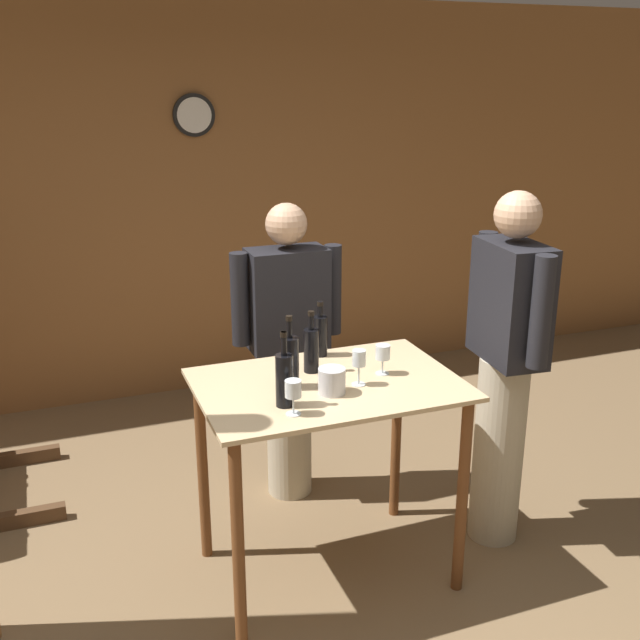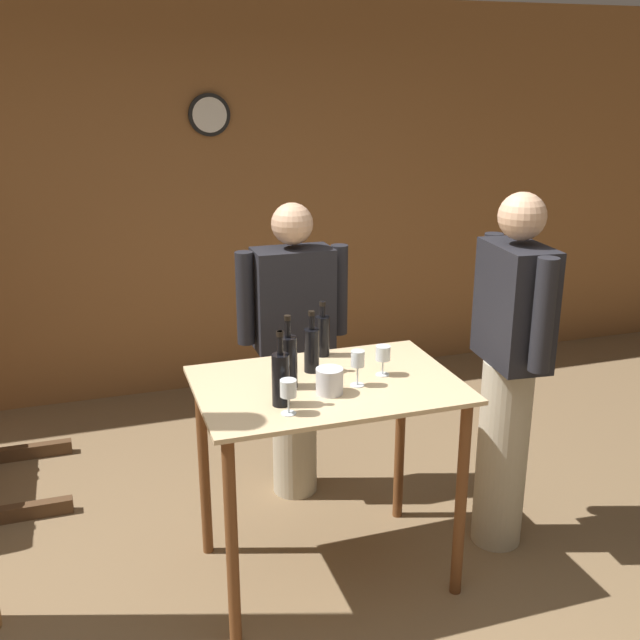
{
  "view_description": "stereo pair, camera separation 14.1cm",
  "coord_description": "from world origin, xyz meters",
  "px_view_note": "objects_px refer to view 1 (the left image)",
  "views": [
    {
      "loc": [
        -0.92,
        -2.31,
        2.2
      ],
      "look_at": [
        0.16,
        0.53,
        1.2
      ],
      "focal_mm": 42.0,
      "sensor_mm": 36.0,
      "label": 1
    },
    {
      "loc": [
        -0.79,
        -2.36,
        2.2
      ],
      "look_at": [
        0.16,
        0.53,
        1.2
      ],
      "focal_mm": 42.0,
      "sensor_mm": 36.0,
      "label": 2
    }
  ],
  "objects_px": {
    "wine_bottle_far_left": "(284,378)",
    "wine_bottle_right": "(320,334)",
    "wine_bottle_left": "(290,361)",
    "wine_glass_near_center": "(359,360)",
    "wine_glass_near_right": "(383,353)",
    "wine_bottle_center": "(311,349)",
    "person_host": "(505,365)",
    "wine_glass_near_left": "(293,390)",
    "ice_bucket": "(332,381)",
    "person_visitor_with_scarf": "(288,348)"
  },
  "relations": [
    {
      "from": "wine_glass_near_left",
      "to": "wine_glass_near_right",
      "type": "relative_size",
      "value": 1.05
    },
    {
      "from": "wine_bottle_left",
      "to": "wine_glass_near_center",
      "type": "xyz_separation_m",
      "value": [
        0.28,
        -0.08,
        -0.01
      ]
    },
    {
      "from": "wine_bottle_center",
      "to": "wine_bottle_right",
      "type": "relative_size",
      "value": 1.07
    },
    {
      "from": "wine_glass_near_left",
      "to": "wine_bottle_center",
      "type": "bearing_deg",
      "value": 60.94
    },
    {
      "from": "wine_bottle_far_left",
      "to": "wine_bottle_right",
      "type": "xyz_separation_m",
      "value": [
        0.33,
        0.47,
        -0.01
      ]
    },
    {
      "from": "wine_glass_near_center",
      "to": "wine_bottle_center",
      "type": "bearing_deg",
      "value": 122.46
    },
    {
      "from": "wine_bottle_right",
      "to": "person_host",
      "type": "xyz_separation_m",
      "value": [
        0.8,
        -0.34,
        -0.14
      ]
    },
    {
      "from": "wine_bottle_right",
      "to": "person_visitor_with_scarf",
      "type": "height_order",
      "value": "person_visitor_with_scarf"
    },
    {
      "from": "wine_bottle_center",
      "to": "person_host",
      "type": "height_order",
      "value": "person_host"
    },
    {
      "from": "wine_glass_near_left",
      "to": "person_visitor_with_scarf",
      "type": "bearing_deg",
      "value": 72.81
    },
    {
      "from": "person_host",
      "to": "wine_bottle_center",
      "type": "bearing_deg",
      "value": 169.65
    },
    {
      "from": "wine_glass_near_center",
      "to": "wine_bottle_far_left",
      "type": "bearing_deg",
      "value": -166.29
    },
    {
      "from": "wine_bottle_left",
      "to": "wine_bottle_right",
      "type": "xyz_separation_m",
      "value": [
        0.25,
        0.31,
        -0.02
      ]
    },
    {
      "from": "wine_bottle_left",
      "to": "wine_bottle_far_left",
      "type": "bearing_deg",
      "value": -115.08
    },
    {
      "from": "wine_bottle_right",
      "to": "wine_glass_near_right",
      "type": "relative_size",
      "value": 1.96
    },
    {
      "from": "wine_bottle_far_left",
      "to": "person_visitor_with_scarf",
      "type": "bearing_deg",
      "value": 70.88
    },
    {
      "from": "wine_glass_near_center",
      "to": "person_host",
      "type": "xyz_separation_m",
      "value": [
        0.77,
        0.05,
        -0.15
      ]
    },
    {
      "from": "wine_glass_near_right",
      "to": "person_host",
      "type": "height_order",
      "value": "person_host"
    },
    {
      "from": "wine_bottle_far_left",
      "to": "wine_bottle_left",
      "type": "bearing_deg",
      "value": 64.92
    },
    {
      "from": "wine_bottle_center",
      "to": "wine_glass_near_center",
      "type": "bearing_deg",
      "value": -57.54
    },
    {
      "from": "person_host",
      "to": "person_visitor_with_scarf",
      "type": "xyz_separation_m",
      "value": [
        -0.81,
        0.76,
        -0.07
      ]
    },
    {
      "from": "wine_bottle_left",
      "to": "person_host",
      "type": "height_order",
      "value": "person_host"
    },
    {
      "from": "wine_bottle_far_left",
      "to": "ice_bucket",
      "type": "relative_size",
      "value": 2.74
    },
    {
      "from": "wine_bottle_right",
      "to": "person_host",
      "type": "distance_m",
      "value": 0.88
    },
    {
      "from": "wine_bottle_center",
      "to": "wine_bottle_right",
      "type": "bearing_deg",
      "value": 58.17
    },
    {
      "from": "wine_bottle_far_left",
      "to": "ice_bucket",
      "type": "distance_m",
      "value": 0.23
    },
    {
      "from": "wine_bottle_left",
      "to": "wine_glass_near_left",
      "type": "xyz_separation_m",
      "value": [
        -0.07,
        -0.25,
        -0.02
      ]
    },
    {
      "from": "person_visitor_with_scarf",
      "to": "wine_bottle_center",
      "type": "bearing_deg",
      "value": -98.41
    },
    {
      "from": "wine_bottle_left",
      "to": "ice_bucket",
      "type": "height_order",
      "value": "wine_bottle_left"
    },
    {
      "from": "ice_bucket",
      "to": "person_host",
      "type": "bearing_deg",
      "value": 5.54
    },
    {
      "from": "wine_glass_near_right",
      "to": "wine_bottle_far_left",
      "type": "bearing_deg",
      "value": -162.07
    },
    {
      "from": "wine_glass_near_right",
      "to": "wine_glass_near_center",
      "type": "bearing_deg",
      "value": -152.61
    },
    {
      "from": "wine_bottle_right",
      "to": "wine_glass_near_right",
      "type": "bearing_deg",
      "value": -60.63
    },
    {
      "from": "wine_bottle_left",
      "to": "person_visitor_with_scarf",
      "type": "distance_m",
      "value": 0.8
    },
    {
      "from": "wine_bottle_center",
      "to": "wine_glass_near_left",
      "type": "height_order",
      "value": "wine_bottle_center"
    },
    {
      "from": "wine_bottle_far_left",
      "to": "wine_bottle_center",
      "type": "height_order",
      "value": "wine_bottle_far_left"
    },
    {
      "from": "wine_glass_near_center",
      "to": "wine_glass_near_right",
      "type": "relative_size",
      "value": 1.17
    },
    {
      "from": "wine_bottle_center",
      "to": "wine_glass_near_right",
      "type": "distance_m",
      "value": 0.31
    },
    {
      "from": "wine_glass_near_left",
      "to": "person_visitor_with_scarf",
      "type": "xyz_separation_m",
      "value": [
        0.3,
        0.98,
        -0.21
      ]
    },
    {
      "from": "wine_bottle_far_left",
      "to": "wine_glass_near_left",
      "type": "height_order",
      "value": "wine_bottle_far_left"
    },
    {
      "from": "wine_bottle_left",
      "to": "wine_glass_near_center",
      "type": "distance_m",
      "value": 0.29
    },
    {
      "from": "wine_bottle_far_left",
      "to": "wine_glass_near_right",
      "type": "bearing_deg",
      "value": 17.93
    },
    {
      "from": "wine_glass_near_center",
      "to": "person_host",
      "type": "relative_size",
      "value": 0.09
    },
    {
      "from": "wine_glass_near_right",
      "to": "ice_bucket",
      "type": "bearing_deg",
      "value": -157.87
    },
    {
      "from": "wine_bottle_right",
      "to": "ice_bucket",
      "type": "xyz_separation_m",
      "value": [
        -0.11,
        -0.43,
        -0.05
      ]
    },
    {
      "from": "wine_bottle_center",
      "to": "wine_bottle_right",
      "type": "distance_m",
      "value": 0.2
    },
    {
      "from": "wine_bottle_right",
      "to": "wine_bottle_far_left",
      "type": "bearing_deg",
      "value": -124.87
    },
    {
      "from": "wine_glass_near_right",
      "to": "ice_bucket",
      "type": "distance_m",
      "value": 0.31
    },
    {
      "from": "wine_bottle_far_left",
      "to": "person_host",
      "type": "bearing_deg",
      "value": 6.85
    },
    {
      "from": "wine_glass_near_right",
      "to": "person_visitor_with_scarf",
      "type": "distance_m",
      "value": 0.78
    }
  ]
}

